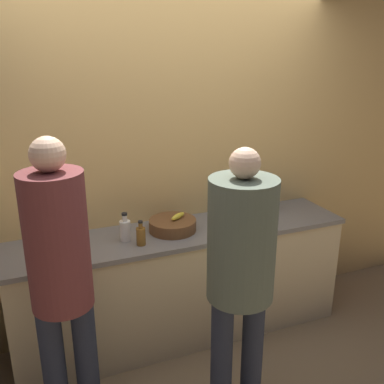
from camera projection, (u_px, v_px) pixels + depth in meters
name	position (u px, v px, depth m)	size (l,w,h in m)	color
ground_plane	(199.00, 357.00, 3.12)	(14.00, 14.00, 0.00)	#8C704C
wall_back	(168.00, 165.00, 3.24)	(5.20, 0.06, 2.60)	#E0B266
counter	(182.00, 282.00, 3.27)	(2.50, 0.59, 0.88)	beige
person_left	(61.00, 273.00, 2.23)	(0.32, 0.32, 1.75)	#232838
person_center	(241.00, 263.00, 2.37)	(0.38, 0.38, 1.66)	#232838
fruit_bowl	(173.00, 225.00, 3.10)	(0.34, 0.34, 0.12)	brown
utensil_crock	(270.00, 203.00, 3.47)	(0.12, 0.12, 0.25)	#ADA393
bottle_amber	(141.00, 235.00, 2.86)	(0.06, 0.06, 0.17)	brown
bottle_clear	(125.00, 230.00, 2.93)	(0.08, 0.08, 0.20)	silver
cup_black	(255.00, 222.00, 3.15)	(0.08, 0.08, 0.09)	#28282D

